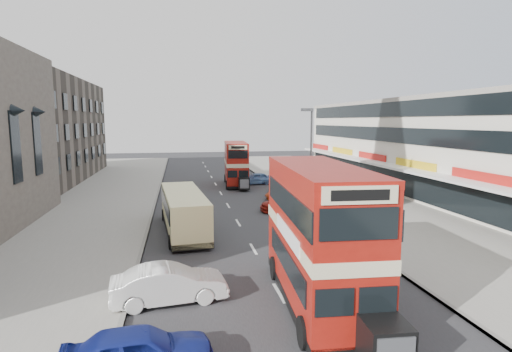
{
  "coord_description": "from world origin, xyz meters",
  "views": [
    {
      "loc": [
        -3.95,
        -13.73,
        7.14
      ],
      "look_at": [
        -0.12,
        6.6,
        4.33
      ],
      "focal_mm": 28.65,
      "sensor_mm": 36.0,
      "label": 1
    }
  ],
  "objects": [
    {
      "name": "cyclist",
      "position": [
        4.8,
        18.29,
        0.78
      ],
      "size": [
        0.87,
        1.94,
        2.29
      ],
      "rotation": [
        0.0,
        0.0,
        0.12
      ],
      "color": "gray",
      "rests_on": "ground"
    },
    {
      "name": "bus_main",
      "position": [
        1.25,
        0.78,
        2.78
      ],
      "size": [
        3.2,
        9.73,
        5.28
      ],
      "rotation": [
        0.0,
        0.0,
        3.07
      ],
      "color": "black",
      "rests_on": "ground"
    },
    {
      "name": "street_lamp",
      "position": [
        6.52,
        18.0,
        4.78
      ],
      "size": [
        1.0,
        0.2,
        8.12
      ],
      "color": "slate",
      "rests_on": "ground"
    },
    {
      "name": "pedestrian_far",
      "position": [
        8.47,
        31.05,
        1.05
      ],
      "size": [
        1.07,
        0.47,
        1.81
      ],
      "primitive_type": "imported",
      "rotation": [
        0.0,
        0.0,
        -0.02
      ],
      "color": "gray",
      "rests_on": "pavement_right"
    },
    {
      "name": "commercial_row",
      "position": [
        19.95,
        22.0,
        4.7
      ],
      "size": [
        9.9,
        46.2,
        9.3
      ],
      "color": "beige",
      "rests_on": "ground"
    },
    {
      "name": "coach",
      "position": [
        -3.75,
        12.36,
        1.43
      ],
      "size": [
        3.1,
        9.29,
        2.42
      ],
      "rotation": [
        0.0,
        0.0,
        0.09
      ],
      "color": "black",
      "rests_on": "ground"
    },
    {
      "name": "kerb_left",
      "position": [
        -6.1,
        20.0,
        0.07
      ],
      "size": [
        0.2,
        90.0,
        0.16
      ],
      "primitive_type": "cube",
      "color": "gray",
      "rests_on": "ground"
    },
    {
      "name": "car_right_a",
      "position": [
        4.52,
        16.99,
        0.68
      ],
      "size": [
        4.74,
        2.08,
        1.36
      ],
      "primitive_type": "imported",
      "rotation": [
        0.0,
        0.0,
        -1.53
      ],
      "color": "maroon",
      "rests_on": "ground"
    },
    {
      "name": "ground",
      "position": [
        0.0,
        0.0,
        0.0
      ],
      "size": [
        160.0,
        160.0,
        0.0
      ],
      "primitive_type": "plane",
      "color": "#28282B",
      "rests_on": "ground"
    },
    {
      "name": "bus_second",
      "position": [
        2.2,
        30.78,
        2.43
      ],
      "size": [
        2.88,
        8.53,
        4.61
      ],
      "rotation": [
        0.0,
        0.0,
        3.06
      ],
      "color": "black",
      "rests_on": "ground"
    },
    {
      "name": "car_right_b",
      "position": [
        5.53,
        21.67,
        0.55
      ],
      "size": [
        4.13,
        2.31,
        1.09
      ],
      "primitive_type": "imported",
      "rotation": [
        0.0,
        0.0,
        -1.44
      ],
      "color": "#D94B15",
      "rests_on": "ground"
    },
    {
      "name": "pedestrian_near",
      "position": [
        7.26,
        14.98,
        1.07
      ],
      "size": [
        0.82,
        0.78,
        1.84
      ],
      "primitive_type": "imported",
      "rotation": [
        0.0,
        0.0,
        3.81
      ],
      "color": "gray",
      "rests_on": "pavement_right"
    },
    {
      "name": "pavement_right",
      "position": [
        12.0,
        20.0,
        0.07
      ],
      "size": [
        12.0,
        90.0,
        0.15
      ],
      "primitive_type": "cube",
      "color": "gray",
      "rests_on": "ground"
    },
    {
      "name": "car_left_near",
      "position": [
        -5.21,
        -2.66,
        0.72
      ],
      "size": [
        4.35,
        2.09,
        1.43
      ],
      "primitive_type": "imported",
      "rotation": [
        0.0,
        0.0,
        1.67
      ],
      "color": "navy",
      "rests_on": "ground"
    },
    {
      "name": "car_right_c",
      "position": [
        4.45,
        30.96,
        0.67
      ],
      "size": [
        4.1,
        2.06,
        1.34
      ],
      "primitive_type": "imported",
      "rotation": [
        0.0,
        0.0,
        -1.45
      ],
      "color": "#5C83B9",
      "rests_on": "ground"
    },
    {
      "name": "kerb_right",
      "position": [
        6.1,
        20.0,
        0.07
      ],
      "size": [
        0.2,
        90.0,
        0.16
      ],
      "primitive_type": "cube",
      "color": "gray",
      "rests_on": "ground"
    },
    {
      "name": "pavement_left",
      "position": [
        -12.0,
        20.0,
        0.07
      ],
      "size": [
        12.0,
        90.0,
        0.15
      ],
      "primitive_type": "cube",
      "color": "gray",
      "rests_on": "ground"
    },
    {
      "name": "road_surface",
      "position": [
        0.0,
        20.0,
        0.01
      ],
      "size": [
        12.0,
        90.0,
        0.01
      ],
      "primitive_type": "cube",
      "color": "#28282B",
      "rests_on": "ground"
    },
    {
      "name": "car_left_front",
      "position": [
        -4.45,
        2.0,
        0.74
      ],
      "size": [
        4.66,
        2.07,
        1.49
      ],
      "primitive_type": "imported",
      "rotation": [
        0.0,
        0.0,
        1.68
      ],
      "color": "white",
      "rests_on": "ground"
    },
    {
      "name": "brick_terrace",
      "position": [
        -22.0,
        38.0,
        6.0
      ],
      "size": [
        14.0,
        28.0,
        12.0
      ],
      "primitive_type": "cube",
      "color": "#66594C",
      "rests_on": "ground"
    }
  ]
}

